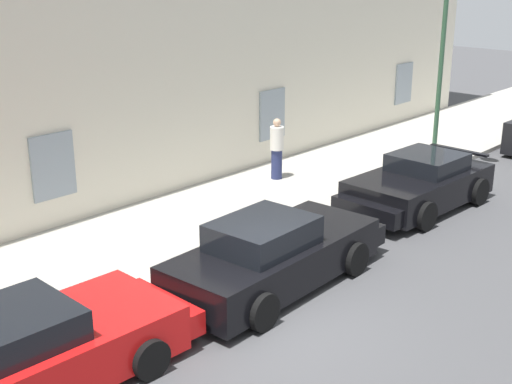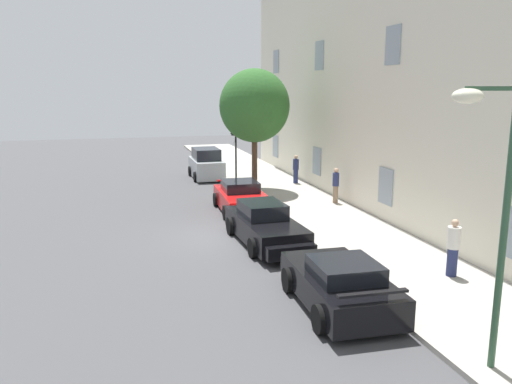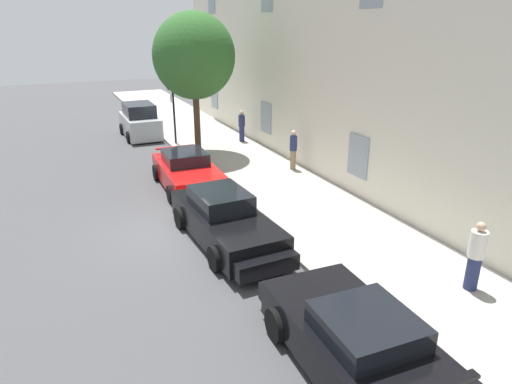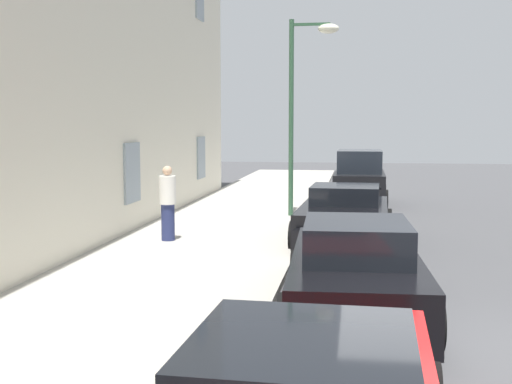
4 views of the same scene
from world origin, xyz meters
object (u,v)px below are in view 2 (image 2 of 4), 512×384
sportscar_red_lead (242,200)px  street_lamp (490,177)px  sportscar_white_middle (337,283)px  hatchback_parked (206,165)px  sportscar_yellow_flank (267,228)px  pedestrian_bystander (296,169)px  tree_near_kerb (255,106)px  pedestrian_admiring (453,247)px  pedestrian_strolling (336,185)px  traffic_light (234,141)px

sportscar_red_lead → street_lamp: (14.41, 1.13, 3.44)m
sportscar_white_middle → hatchback_parked: (-19.77, 0.05, 0.22)m
sportscar_yellow_flank → street_lamp: bearing=8.8°
sportscar_yellow_flank → pedestrian_bystander: size_ratio=3.19×
sportscar_white_middle → tree_near_kerb: 15.40m
pedestrian_bystander → street_lamp: bearing=-9.7°
sportscar_yellow_flank → sportscar_white_middle: sportscar_yellow_flank is taller
street_lamp → pedestrian_admiring: street_lamp is taller
pedestrian_strolling → pedestrian_bystander: 5.36m
sportscar_white_middle → traffic_light: 17.25m
pedestrian_bystander → sportscar_white_middle: bearing=-16.0°
sportscar_red_lead → pedestrian_admiring: pedestrian_admiring is taller
sportscar_yellow_flank → tree_near_kerb: tree_near_kerb is taller
sportscar_red_lead → pedestrian_strolling: bearing=91.7°
sportscar_white_middle → hatchback_parked: size_ratio=1.25×
sportscar_red_lead → sportscar_yellow_flank: bearing=-3.8°
sportscar_red_lead → hatchback_parked: (-9.23, -0.01, 0.24)m
hatchback_parked → sportscar_yellow_flank: bearing=-1.3°
sportscar_yellow_flank → pedestrian_bystander: bearing=155.0°
hatchback_parked → pedestrian_admiring: (19.04, 3.96, 0.18)m
sportscar_red_lead → street_lamp: bearing=4.5°
sportscar_yellow_flank → pedestrian_admiring: pedestrian_admiring is taller
sportscar_red_lead → sportscar_yellow_flank: 4.96m
pedestrian_bystander → pedestrian_strolling: bearing=1.1°
tree_near_kerb → pedestrian_strolling: (4.08, 2.91, -3.60)m
hatchback_parked → tree_near_kerb: (5.02, 1.74, 3.78)m
traffic_light → street_lamp: (20.97, -0.04, 1.50)m
pedestrian_admiring → pedestrian_strolling: pedestrian_admiring is taller
sportscar_white_middle → tree_near_kerb: tree_near_kerb is taller
sportscar_yellow_flank → hatchback_parked: hatchback_parked is taller
traffic_light → pedestrian_bystander: (1.06, 3.36, -1.57)m
hatchback_parked → pedestrian_bystander: (3.74, 4.55, 0.13)m
sportscar_red_lead → sportscar_white_middle: 10.54m
sportscar_white_middle → traffic_light: size_ratio=1.29×
sportscar_yellow_flank → pedestrian_strolling: pedestrian_strolling is taller
hatchback_parked → pedestrian_admiring: bearing=11.7°
pedestrian_admiring → sportscar_red_lead: bearing=-158.1°
sportscar_white_middle → hatchback_parked: hatchback_parked is taller
sportscar_white_middle → traffic_light: bearing=175.9°
sportscar_red_lead → tree_near_kerb: (-4.22, 1.72, 4.03)m
sportscar_red_lead → sportscar_yellow_flank: (4.95, -0.33, 0.04)m
pedestrian_bystander → tree_near_kerb: bearing=-65.6°
pedestrian_bystander → hatchback_parked: bearing=-129.4°
sportscar_red_lead → traffic_light: traffic_light is taller
pedestrian_bystander → sportscar_red_lead: bearing=-39.5°
pedestrian_strolling → pedestrian_bystander: pedestrian_strolling is taller
pedestrian_strolling → hatchback_parked: bearing=-152.9°
traffic_light → hatchback_parked: bearing=-156.1°
hatchback_parked → traffic_light: 3.39m
street_lamp → pedestrian_bystander: 20.43m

